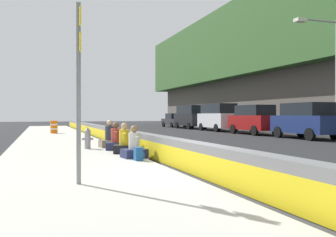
% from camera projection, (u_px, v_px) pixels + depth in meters
% --- Properties ---
extents(ground_plane, '(160.00, 160.00, 0.00)m').
position_uv_depth(ground_plane, '(198.00, 177.00, 8.74)').
color(ground_plane, '#232326').
rests_on(ground_plane, ground).
extents(sidewalk_strip, '(80.00, 4.40, 0.14)m').
position_uv_depth(sidewalk_strip, '(86.00, 181.00, 7.85)').
color(sidewalk_strip, '#B5B2A8').
rests_on(sidewalk_strip, ground_plane).
extents(jersey_barrier, '(76.00, 0.45, 0.85)m').
position_uv_depth(jersey_barrier, '(197.00, 160.00, 8.73)').
color(jersey_barrier, slate).
rests_on(jersey_barrier, ground_plane).
extents(route_sign_post, '(0.44, 0.09, 3.60)m').
position_uv_depth(route_sign_post, '(79.00, 80.00, 7.15)').
color(route_sign_post, gray).
rests_on(route_sign_post, sidewalk_strip).
extents(fire_hydrant, '(0.26, 0.46, 0.88)m').
position_uv_depth(fire_hydrant, '(88.00, 138.00, 14.70)').
color(fire_hydrant, gray).
rests_on(fire_hydrant, sidewalk_strip).
extents(seated_person_foreground, '(0.73, 0.82, 1.04)m').
position_uv_depth(seated_person_foreground, '(134.00, 148.00, 11.60)').
color(seated_person_foreground, '#23284C').
rests_on(seated_person_foreground, sidewalk_strip).
extents(seated_person_middle, '(0.83, 0.92, 1.09)m').
position_uv_depth(seated_person_middle, '(124.00, 144.00, 12.98)').
color(seated_person_middle, black).
rests_on(seated_person_middle, sidewalk_strip).
extents(seated_person_rear, '(0.81, 0.90, 1.09)m').
position_uv_depth(seated_person_rear, '(116.00, 141.00, 14.22)').
color(seated_person_rear, '#23284C').
rests_on(seated_person_rear, sidewalk_strip).
extents(seated_person_far, '(0.78, 0.89, 1.16)m').
position_uv_depth(seated_person_far, '(110.00, 139.00, 15.40)').
color(seated_person_far, '#706651').
rests_on(seated_person_far, sidewalk_strip).
extents(backpack, '(0.32, 0.28, 0.40)m').
position_uv_depth(backpack, '(139.00, 154.00, 10.88)').
color(backpack, navy).
rests_on(backpack, sidewalk_strip).
extents(construction_barrel, '(0.54, 0.54, 0.95)m').
position_uv_depth(construction_barrel, '(54.00, 127.00, 27.10)').
color(construction_barrel, orange).
rests_on(construction_barrel, sidewalk_strip).
extents(street_lamp, '(0.44, 3.18, 7.29)m').
position_uv_depth(street_lamp, '(330.00, 66.00, 21.77)').
color(street_lamp, '#9E9EA3').
rests_on(street_lamp, ground_plane).
extents(parked_car_third, '(4.84, 2.14, 2.28)m').
position_uv_depth(parked_car_third, '(306.00, 120.00, 22.81)').
color(parked_car_third, navy).
rests_on(parked_car_third, ground_plane).
extents(parked_car_fourth, '(4.80, 2.07, 2.28)m').
position_uv_depth(parked_car_fourth, '(254.00, 119.00, 28.04)').
color(parked_car_fourth, maroon).
rests_on(parked_car_fourth, ground_plane).
extents(parked_car_midline, '(5.12, 2.15, 2.56)m').
position_uv_depth(parked_car_midline, '(218.00, 117.00, 33.89)').
color(parked_car_midline, silver).
rests_on(parked_car_midline, ground_plane).
extents(parked_car_far, '(5.16, 2.22, 2.56)m').
position_uv_depth(parked_car_far, '(191.00, 116.00, 39.80)').
color(parked_car_far, black).
rests_on(parked_car_far, ground_plane).
extents(parked_car_farther, '(4.53, 2.02, 1.71)m').
position_uv_depth(parked_car_farther, '(174.00, 120.00, 45.30)').
color(parked_car_farther, '#28282D').
rests_on(parked_car_farther, ground_plane).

